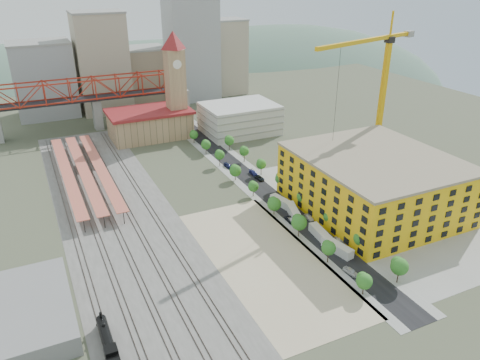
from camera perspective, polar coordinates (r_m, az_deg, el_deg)
name	(u,v)px	position (r m, az deg, el deg)	size (l,w,h in m)	color
ground	(232,208)	(157.15, -0.98, -3.45)	(400.00, 400.00, 0.00)	#474C38
ballast_strip	(113,208)	(163.12, -15.20, -3.26)	(36.00, 165.00, 0.06)	#605E59
dirt_lot	(266,259)	(131.48, 3.20, -9.65)	(28.00, 67.00, 0.06)	tan
street_asphalt	(254,182)	(175.46, 1.75, -0.30)	(12.00, 170.00, 0.06)	black
sidewalk_west	(241,185)	(173.25, 0.13, -0.63)	(3.00, 170.00, 0.04)	gray
sidewalk_east	(267,180)	(177.82, 3.33, 0.02)	(3.00, 170.00, 0.04)	gray
construction_pad	(378,206)	(164.91, 16.42, -3.10)	(50.00, 90.00, 0.06)	gray
rail_tracks	(108,208)	(162.85, -15.82, -3.34)	(26.56, 160.00, 0.18)	#382B23
platform_canopies	(84,170)	(185.79, -18.52, 1.17)	(16.00, 80.00, 4.12)	#C7554C
station_hall	(150,123)	(225.04, -10.93, 6.80)	(38.00, 24.00, 13.10)	tan
clock_tower	(175,75)	(221.01, -7.93, 12.60)	(12.00, 12.00, 52.00)	tan
parking_garage	(240,118)	(227.35, -0.04, 7.52)	(34.00, 26.00, 14.00)	silver
truss_bridge	(94,91)	(239.95, -17.32, 10.28)	(94.00, 9.60, 25.60)	gray
construction_building	(374,183)	(159.03, 16.00, -0.34)	(44.60, 50.60, 18.80)	#F7B114
warehouse	(21,314)	(120.35, -25.11, -14.60)	(22.00, 32.00, 5.00)	gray
street_trees	(267,193)	(167.52, 3.30, -1.61)	(15.40, 124.40, 8.00)	#27661E
skyline	(140,64)	(280.97, -12.04, 13.65)	(133.00, 46.00, 60.00)	#9EA0A3
distant_hills	(159,153)	(428.14, -9.87, 3.28)	(647.00, 264.00, 227.00)	#4C6B59
locomotive	(109,346)	(107.11, -15.72, -18.88)	(2.61, 20.15, 5.04)	black
tower_crane	(379,78)	(181.14, 16.61, 11.84)	(54.12, 18.47, 59.83)	#E8A80F
site_trailer_a	(337,248)	(136.48, 11.78, -8.10)	(2.66, 10.12, 2.77)	silver
site_trailer_b	(320,234)	(142.22, 9.75, -6.48)	(2.60, 9.89, 2.71)	silver
site_trailer_c	(293,211)	(153.39, 6.47, -3.80)	(2.58, 9.81, 2.68)	silver
site_trailer_d	(282,202)	(158.82, 5.11, -2.70)	(2.52, 9.57, 2.62)	silver
car_0	(351,272)	(128.73, 13.36, -10.81)	(1.86, 4.62, 1.58)	silver
car_1	(292,221)	(148.99, 6.36, -5.00)	(1.50, 4.30, 1.42)	#9B9BA0
car_2	(291,220)	(149.68, 6.18, -4.86)	(2.18, 4.74, 1.32)	black
car_3	(228,166)	(188.57, -1.50, 1.76)	(1.91, 4.69, 1.36)	#1B214F
car_4	(339,242)	(140.43, 12.00, -7.39)	(1.89, 4.70, 1.60)	silver
car_5	(309,218)	(151.72, 8.36, -4.55)	(1.41, 4.04, 1.33)	#9B9BA0
car_6	(260,178)	(177.50, 2.42, 0.22)	(2.19, 4.75, 1.32)	black
car_7	(253,173)	(181.77, 1.65, 0.87)	(2.03, 5.00, 1.45)	navy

